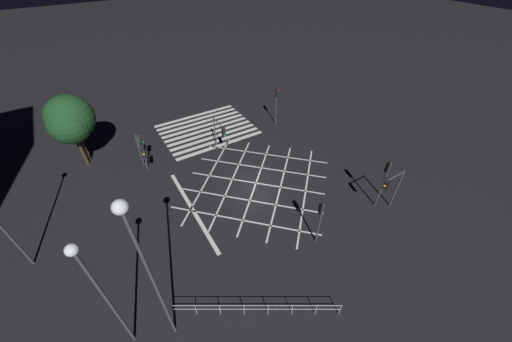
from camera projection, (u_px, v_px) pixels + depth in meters
name	position (u px, v px, depth m)	size (l,w,h in m)	color
ground_plane	(256.00, 183.00, 25.13)	(200.00, 200.00, 0.00)	black
road_markings	(217.00, 144.00, 29.75)	(14.76, 21.72, 0.01)	silver
traffic_light_nw_main	(391.00, 186.00, 20.94)	(2.10, 0.36, 3.69)	#424244
traffic_light_se_cross	(141.00, 151.00, 24.47)	(0.36, 2.74, 3.50)	#424244
traffic_light_nw_cross	(385.00, 175.00, 21.14)	(0.36, 0.39, 4.40)	#424244
traffic_light_median_north	(320.00, 214.00, 18.72)	(0.36, 0.39, 3.85)	#424244
traffic_light_sw_cross	(277.00, 99.00, 30.97)	(0.36, 0.39, 4.33)	#424244
traffic_light_se_main	(142.00, 145.00, 24.94)	(0.39, 0.36, 3.76)	#424244
traffic_light_median_south	(220.00, 131.00, 27.28)	(0.36, 2.44, 3.24)	#424244
street_lamp_west	(141.00, 254.00, 11.08)	(0.56, 0.56, 10.32)	#424244
street_lamp_far	(96.00, 284.00, 11.74)	(0.50, 0.50, 8.48)	#424244
street_tree_near	(70.00, 118.00, 24.67)	(3.94, 3.94, 6.64)	#38281C
street_tree_far	(69.00, 124.00, 24.48)	(3.48, 3.48, 6.07)	#38281C
pedestrian_railing	(256.00, 308.00, 16.09)	(8.20, 5.06, 1.05)	#B7B7BC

